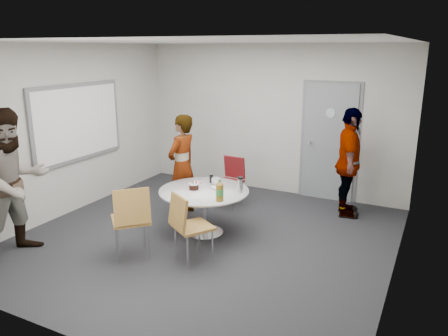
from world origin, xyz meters
The scene contains 15 objects.
floor centered at (0.00, 0.00, 0.00)m, with size 5.00×5.00×0.00m, color black.
ceiling centered at (0.00, 0.00, 2.70)m, with size 5.00×5.00×0.00m, color silver.
wall_back centered at (0.00, 2.50, 1.35)m, with size 5.00×5.00×0.00m, color #B1B0A8.
wall_left centered at (-2.50, 0.00, 1.35)m, with size 5.00×5.00×0.00m, color #B1B0A8.
wall_right centered at (2.50, 0.00, 1.35)m, with size 5.00×5.00×0.00m, color #B1B0A8.
wall_front centered at (0.00, -2.50, 1.35)m, with size 5.00×5.00×0.00m, color #B1B0A8.
door centered at (1.10, 2.48, 1.03)m, with size 1.02×0.17×2.12m.
whiteboard centered at (-2.46, 0.20, 1.45)m, with size 0.04×1.90×1.25m.
table centered at (-0.07, 0.14, 0.58)m, with size 1.28×1.28×0.97m.
chair_near_left centered at (-0.52, -0.96, 0.60)m, with size 0.68×0.68×0.98m.
chair_near_right centered at (0.15, -0.73, 0.55)m, with size 0.60×0.62×0.90m.
chair_far centered at (-0.27, 1.39, 0.51)m, with size 0.43×0.46×0.84m.
person_main centered at (-0.80, 0.69, 0.81)m, with size 0.59×0.39×1.63m, color #A5C6EA.
person_left centered at (-1.95, -1.47, 0.96)m, with size 0.93×0.73×1.92m, color white.
person_right centered at (1.58, 1.81, 0.87)m, with size 1.02×0.43×1.74m, color black.
Camera 1 is at (2.82, -4.99, 2.63)m, focal length 35.00 mm.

